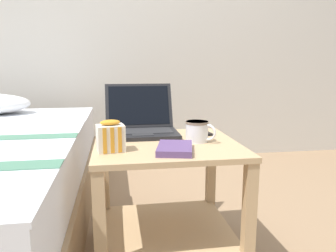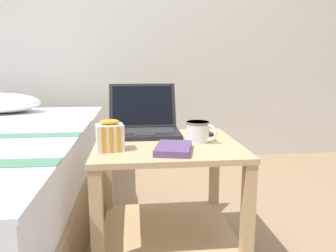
# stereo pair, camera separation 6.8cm
# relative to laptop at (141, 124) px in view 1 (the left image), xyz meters

# --- Properties ---
(back_wall) EXTENTS (8.00, 0.05, 2.50)m
(back_wall) POSITION_rel_laptop_xyz_m (0.09, 1.42, 0.67)
(back_wall) COLOR beige
(back_wall) RESTS_ON ground_plane
(bedside_table) EXTENTS (0.61, 0.56, 0.53)m
(bedside_table) POSITION_rel_laptop_xyz_m (0.09, -0.21, -0.24)
(bedside_table) COLOR tan
(bedside_table) RESTS_ON ground_plane
(laptop) EXTENTS (0.34, 0.32, 0.23)m
(laptop) POSITION_rel_laptop_xyz_m (0.00, 0.00, 0.00)
(laptop) COLOR black
(laptop) RESTS_ON bedside_table
(mug_front_left) EXTENTS (0.12, 0.11, 0.09)m
(mug_front_left) POSITION_rel_laptop_xyz_m (0.23, -0.21, 0.00)
(mug_front_left) COLOR white
(mug_front_left) RESTS_ON bedside_table
(snack_bag) EXTENTS (0.11, 0.10, 0.12)m
(snack_bag) POSITION_rel_laptop_xyz_m (-0.14, -0.31, 0.01)
(snack_bag) COLOR silver
(snack_bag) RESTS_ON bedside_table
(cell_phone) EXTENTS (0.09, 0.16, 0.01)m
(cell_phone) POSITION_rel_laptop_xyz_m (0.29, -0.04, -0.04)
(cell_phone) COLOR black
(cell_phone) RESTS_ON bedside_table
(closed_book) EXTENTS (0.17, 0.21, 0.02)m
(closed_book) POSITION_rel_laptop_xyz_m (0.10, -0.35, -0.03)
(closed_book) COLOR #593F72
(closed_book) RESTS_ON bedside_table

